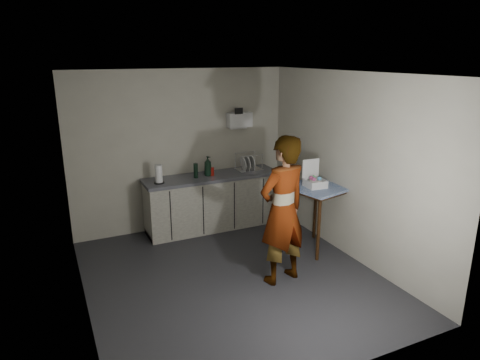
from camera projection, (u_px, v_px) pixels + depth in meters
name	position (u px, v px, depth m)	size (l,w,h in m)	color
ground	(232.00, 277.00, 5.60)	(4.00, 4.00, 0.00)	#242428
wall_back	(182.00, 151.00, 6.96)	(3.60, 0.02, 2.60)	#BCB7A4
wall_right	(349.00, 167.00, 5.96)	(0.02, 4.00, 2.60)	#BCB7A4
wall_left	(77.00, 203.00, 4.50)	(0.02, 4.00, 2.60)	#BCB7A4
ceiling	(231.00, 74.00, 4.87)	(3.60, 4.00, 0.01)	white
kitchen_counter	(212.00, 203.00, 7.12)	(2.24, 0.62, 0.91)	black
wall_shelf	(239.00, 120.00, 7.18)	(0.42, 0.18, 0.37)	white
side_table	(318.00, 194.00, 6.22)	(0.91, 0.91, 0.98)	#3A1E0D
standing_man	(283.00, 211.00, 5.29)	(0.69, 0.46, 1.90)	#B2A593
soap_bottle	(208.00, 166.00, 6.92)	(0.12, 0.13, 0.32)	black
soda_can	(212.00, 171.00, 6.95)	(0.07, 0.07, 0.13)	red
dark_bottle	(196.00, 171.00, 6.81)	(0.07, 0.07, 0.24)	black
paper_towel	(159.00, 175.00, 6.52)	(0.16, 0.16, 0.29)	black
dish_rack	(248.00, 166.00, 7.27)	(0.42, 0.31, 0.29)	silver
bakery_box	(315.00, 181.00, 6.14)	(0.29, 0.30, 0.38)	white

